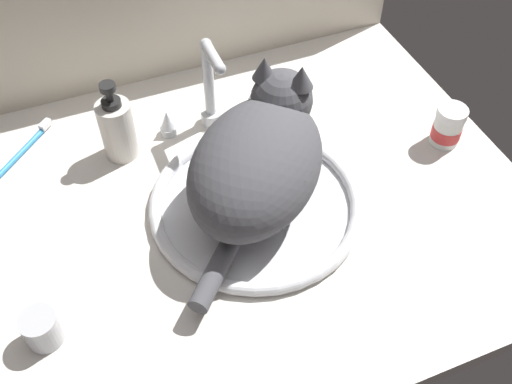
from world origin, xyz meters
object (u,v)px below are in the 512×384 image
Objects in this scene: soap_pump_bottle at (117,128)px; sink_basin at (256,203)px; cat at (260,157)px; metal_jar at (42,329)px; toothbrush at (24,149)px; pill_bottle at (448,127)px; faucet at (211,95)px.

sink_basin is at bearing -49.81° from soap_pump_bottle.
cat reaches higher than sink_basin.
metal_jar is (-37.67, -11.67, 1.82)cm from sink_basin.
cat is 46.97cm from toothbrush.
pill_bottle is (39.36, 1.70, 2.78)cm from sink_basin.
soap_pump_bottle is (-18.29, -1.17, -1.18)cm from faucet.
soap_pump_bottle is 61.05cm from pill_bottle.
faucet is 1.27× the size of soap_pump_bottle.
pill_bottle is 79.59cm from toothbrush.
faucet is 51.28cm from metal_jar.
toothbrush is at bearing 170.13° from faucet.
sink_basin is 23.72cm from faucet.
faucet is 44.82cm from pill_bottle.
faucet reaches higher than metal_jar.
sink_basin is at bearing 17.21° from metal_jar.
faucet is at bearing 3.67° from soap_pump_bottle.
sink_basin is 39.48cm from metal_jar.
toothbrush is at bearing 86.73° from metal_jar.
faucet is 3.72× the size of metal_jar.
soap_pump_bottle reaches higher than sink_basin.
sink_basin is at bearing -177.52° from pill_bottle.
pill_bottle reaches higher than toothbrush.
metal_jar is 40.77cm from toothbrush.
cat is at bearing -37.01° from toothbrush.
soap_pump_bottle is at bearing 130.19° from sink_basin.
faucet is 36.51cm from toothbrush.
pill_bottle is at bearing 0.50° from cat.
faucet reaches higher than toothbrush.
cat is 41.83cm from metal_jar.
toothbrush is (-35.35, 6.15, -6.77)cm from faucet.
soap_pump_bottle reaches higher than toothbrush.
metal_jar is (-77.03, -13.37, -0.95)cm from pill_bottle.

